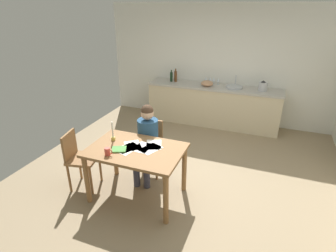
% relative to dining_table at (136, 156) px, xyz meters
% --- Properties ---
extents(ground_plane, '(5.20, 5.20, 0.04)m').
position_rel_dining_table_xyz_m(ground_plane, '(0.42, 0.74, -0.68)').
color(ground_plane, '#937F60').
extents(wall_back, '(5.20, 0.12, 2.60)m').
position_rel_dining_table_xyz_m(wall_back, '(0.42, 3.34, 0.64)').
color(wall_back, silver).
rests_on(wall_back, ground).
extents(kitchen_counter, '(2.95, 0.64, 0.90)m').
position_rel_dining_table_xyz_m(kitchen_counter, '(0.42, 2.98, -0.21)').
color(kitchen_counter, beige).
rests_on(kitchen_counter, ground).
extents(dining_table, '(1.28, 0.86, 0.77)m').
position_rel_dining_table_xyz_m(dining_table, '(0.00, 0.00, 0.00)').
color(dining_table, olive).
rests_on(dining_table, ground).
extents(chair_at_table, '(0.45, 0.45, 0.87)m').
position_rel_dining_table_xyz_m(chair_at_table, '(-0.10, 0.67, -0.17)').
color(chair_at_table, olive).
rests_on(chair_at_table, ground).
extents(person_seated, '(0.37, 0.62, 1.19)m').
position_rel_dining_table_xyz_m(person_seated, '(-0.08, 0.52, 0.02)').
color(person_seated, navy).
rests_on(person_seated, ground).
extents(chair_side_empty, '(0.47, 0.47, 0.89)m').
position_rel_dining_table_xyz_m(chair_side_empty, '(-0.90, -0.09, -0.16)').
color(chair_side_empty, olive).
rests_on(chair_side_empty, ground).
extents(coffee_mug, '(0.11, 0.07, 0.10)m').
position_rel_dining_table_xyz_m(coffee_mug, '(-0.26, -0.28, 0.17)').
color(coffee_mug, '#D84C3F').
rests_on(coffee_mug, dining_table).
extents(candlestick, '(0.06, 0.06, 0.29)m').
position_rel_dining_table_xyz_m(candlestick, '(-0.42, 0.11, 0.20)').
color(candlestick, gold).
rests_on(candlestick, dining_table).
extents(book_magazine, '(0.24, 0.23, 0.02)m').
position_rel_dining_table_xyz_m(book_magazine, '(-0.19, -0.11, 0.13)').
color(book_magazine, '#4D9141').
rests_on(book_magazine, dining_table).
extents(paper_letter, '(0.31, 0.35, 0.00)m').
position_rel_dining_table_xyz_m(paper_letter, '(0.19, 0.07, 0.12)').
color(paper_letter, white).
rests_on(paper_letter, dining_table).
extents(paper_bill, '(0.35, 0.36, 0.00)m').
position_rel_dining_table_xyz_m(paper_bill, '(-0.08, 0.07, 0.12)').
color(paper_bill, white).
rests_on(paper_bill, dining_table).
extents(paper_envelope, '(0.33, 0.36, 0.00)m').
position_rel_dining_table_xyz_m(paper_envelope, '(-0.11, -0.02, 0.12)').
color(paper_envelope, white).
rests_on(paper_envelope, dining_table).
extents(paper_receipt, '(0.28, 0.34, 0.00)m').
position_rel_dining_table_xyz_m(paper_receipt, '(-0.10, -0.05, 0.12)').
color(paper_receipt, white).
rests_on(paper_receipt, dining_table).
extents(paper_notice, '(0.22, 0.31, 0.00)m').
position_rel_dining_table_xyz_m(paper_notice, '(0.07, 0.07, 0.12)').
color(paper_notice, white).
rests_on(paper_notice, dining_table).
extents(paper_flyer, '(0.30, 0.35, 0.00)m').
position_rel_dining_table_xyz_m(paper_flyer, '(0.18, 0.19, 0.12)').
color(paper_flyer, white).
rests_on(paper_flyer, dining_table).
extents(sink_unit, '(0.36, 0.36, 0.24)m').
position_rel_dining_table_xyz_m(sink_unit, '(0.86, 2.99, 0.26)').
color(sink_unit, '#B2B7BC').
rests_on(sink_unit, kitchen_counter).
extents(bottle_oil, '(0.06, 0.06, 0.27)m').
position_rel_dining_table_xyz_m(bottle_oil, '(-0.60, 3.01, 0.35)').
color(bottle_oil, black).
rests_on(bottle_oil, kitchen_counter).
extents(bottle_vinegar, '(0.07, 0.07, 0.30)m').
position_rel_dining_table_xyz_m(bottle_vinegar, '(-0.50, 3.02, 0.37)').
color(bottle_vinegar, '#593319').
rests_on(bottle_vinegar, kitchen_counter).
extents(mixing_bowl, '(0.27, 0.27, 0.12)m').
position_rel_dining_table_xyz_m(mixing_bowl, '(0.27, 2.92, 0.30)').
color(mixing_bowl, tan).
rests_on(mixing_bowl, kitchen_counter).
extents(stovetop_kettle, '(0.18, 0.18, 0.22)m').
position_rel_dining_table_xyz_m(stovetop_kettle, '(1.44, 2.98, 0.34)').
color(stovetop_kettle, '#B7BABF').
rests_on(stovetop_kettle, kitchen_counter).
extents(wine_glass_near_sink, '(0.07, 0.07, 0.15)m').
position_rel_dining_table_xyz_m(wine_glass_near_sink, '(0.48, 3.13, 0.35)').
color(wine_glass_near_sink, silver).
rests_on(wine_glass_near_sink, kitchen_counter).
extents(wine_glass_by_kettle, '(0.07, 0.07, 0.15)m').
position_rel_dining_table_xyz_m(wine_glass_by_kettle, '(0.37, 3.13, 0.35)').
color(wine_glass_by_kettle, silver).
rests_on(wine_glass_by_kettle, kitchen_counter).
extents(wine_glass_back_left, '(0.07, 0.07, 0.15)m').
position_rel_dining_table_xyz_m(wine_glass_back_left, '(0.29, 3.13, 0.35)').
color(wine_glass_back_left, silver).
rests_on(wine_glass_back_left, kitchen_counter).
extents(wine_glass_back_right, '(0.07, 0.07, 0.15)m').
position_rel_dining_table_xyz_m(wine_glass_back_right, '(0.19, 3.13, 0.35)').
color(wine_glass_back_right, silver).
rests_on(wine_glass_back_right, kitchen_counter).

